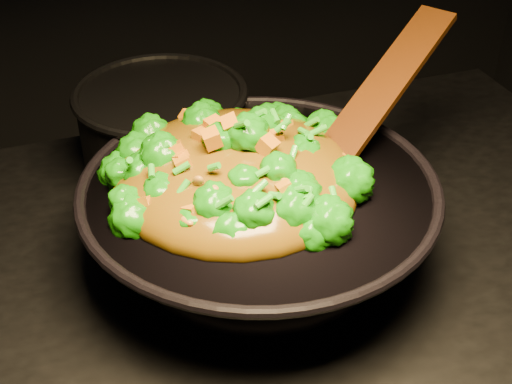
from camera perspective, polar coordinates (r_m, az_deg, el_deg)
name	(u,v)px	position (r m, az deg, el deg)	size (l,w,h in m)	color
wok	(259,225)	(0.80, 0.24, -2.63)	(0.38, 0.38, 0.11)	black
stir_fry	(236,146)	(0.75, -1.61, 3.74)	(0.27, 0.27, 0.09)	#187D08
spatula	(376,98)	(0.84, 9.56, 7.42)	(0.31, 0.05, 0.01)	#391506
back_pot	(163,131)	(0.96, -7.44, 4.89)	(0.22, 0.22, 0.12)	black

